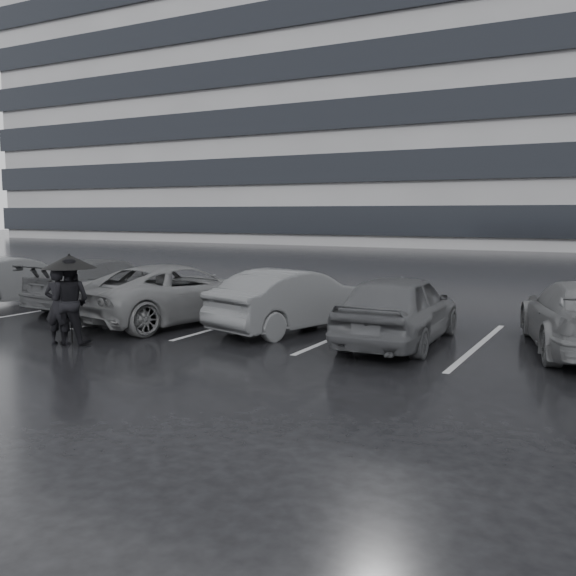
# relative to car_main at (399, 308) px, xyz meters

# --- Properties ---
(ground) EXTENTS (160.00, 160.00, 0.00)m
(ground) POSITION_rel_car_main_xyz_m (-1.96, -1.90, -0.71)
(ground) COLOR black
(ground) RESTS_ON ground
(office_building) EXTENTS (61.00, 26.00, 29.00)m
(office_building) POSITION_rel_car_main_xyz_m (-23.96, 46.10, 13.63)
(office_building) COLOR gray
(office_building) RESTS_ON ground
(car_main) EXTENTS (1.86, 4.26, 1.43)m
(car_main) POSITION_rel_car_main_xyz_m (0.00, 0.00, 0.00)
(car_main) COLOR black
(car_main) RESTS_ON ground
(car_west_a) EXTENTS (2.50, 4.34, 1.35)m
(car_west_a) POSITION_rel_car_main_xyz_m (-2.54, 0.35, -0.04)
(car_west_a) COLOR #2E2E30
(car_west_a) RESTS_ON ground
(car_west_b) EXTENTS (3.32, 5.33, 1.38)m
(car_west_b) POSITION_rel_car_main_xyz_m (-5.50, 0.04, -0.03)
(car_west_b) COLOR #434446
(car_west_b) RESTS_ON ground
(car_west_c) EXTENTS (2.32, 4.81, 1.35)m
(car_west_c) POSITION_rel_car_main_xyz_m (-8.51, 0.88, -0.04)
(car_west_c) COLOR black
(car_west_c) RESTS_ON ground
(car_west_d) EXTENTS (1.86, 4.18, 1.33)m
(car_west_d) POSITION_rel_car_main_xyz_m (-11.51, 0.32, -0.05)
(car_west_d) COLOR #2E2E30
(car_west_d) RESTS_ON ground
(pedestrian_left) EXTENTS (0.66, 0.54, 1.55)m
(pedestrian_left) POSITION_rel_car_main_xyz_m (-5.86, -3.22, 0.06)
(pedestrian_left) COLOR black
(pedestrian_left) RESTS_ON ground
(pedestrian_right) EXTENTS (0.98, 0.87, 1.69)m
(pedestrian_right) POSITION_rel_car_main_xyz_m (-5.72, -3.06, 0.13)
(pedestrian_right) COLOR black
(pedestrian_right) RESTS_ON ground
(umbrella) EXTENTS (1.05, 1.05, 1.79)m
(umbrella) POSITION_rel_car_main_xyz_m (-5.79, -2.97, 0.91)
(umbrella) COLOR black
(umbrella) RESTS_ON ground
(stall_stripes) EXTENTS (19.72, 5.00, 0.00)m
(stall_stripes) POSITION_rel_car_main_xyz_m (-2.76, 0.60, -0.71)
(stall_stripes) COLOR #9C9C9E
(stall_stripes) RESTS_ON ground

